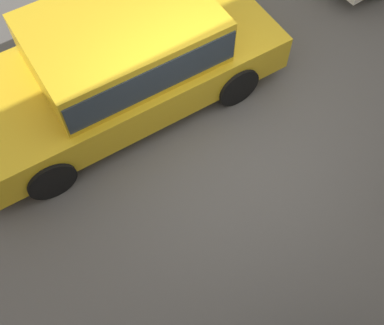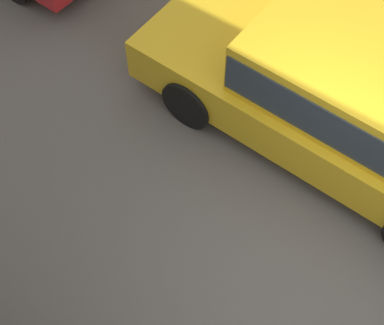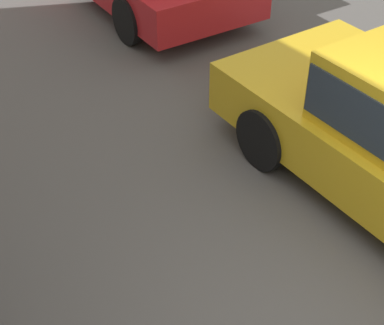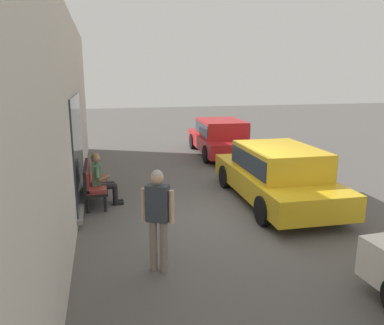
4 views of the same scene
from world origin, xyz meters
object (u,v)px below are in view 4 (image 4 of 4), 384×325
Objects in this scene: person_on_phone at (101,178)px; parked_car_far at (220,136)px; parked_car_mid at (277,172)px; bench at (92,181)px; pedestrian_standing at (158,213)px.

parked_car_far reaches higher than person_on_phone.
parked_car_mid is 5.95m from parked_car_far.
pedestrian_standing is at bearing -163.75° from bench.
parked_car_mid is at bearing -103.22° from bench.
pedestrian_standing is at bearing 155.96° from parked_car_far.
parked_car_far reaches higher than bench.
parked_car_mid reaches higher than person_on_phone.
parked_car_far is at bearing -24.04° from pedestrian_standing.
pedestrian_standing is (-3.78, -1.10, 0.46)m from bench.
bench is at bearing 134.46° from parked_car_far.
person_on_phone reaches higher than bench.
parked_car_mid is (-1.06, -4.53, 0.23)m from bench.
bench is at bearing 76.78° from parked_car_mid.
person_on_phone is 6.96m from parked_car_far.
bench is 6.95m from parked_car_far.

